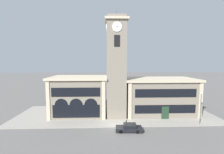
{
  "coord_description": "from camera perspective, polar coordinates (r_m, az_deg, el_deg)",
  "views": [
    {
      "loc": [
        -1.97,
        -25.99,
        11.76
      ],
      "look_at": [
        -0.97,
        3.55,
        8.87
      ],
      "focal_mm": 24.0,
      "sensor_mm": 36.0,
      "label": 1
    }
  ],
  "objects": [
    {
      "name": "bollard",
      "position": [
        28.92,
        5.45,
        -17.0
      ],
      "size": [
        0.18,
        0.18,
        1.06
      ],
      "color": "black",
      "rests_on": "sidewalk_kerb"
    },
    {
      "name": "sidewalk_kerb",
      "position": [
        34.85,
        1.46,
        -14.01
      ],
      "size": [
        43.35,
        13.55,
        0.15
      ],
      "color": "gray",
      "rests_on": "ground_plane"
    },
    {
      "name": "clock_tower",
      "position": [
        31.62,
        1.64,
        3.51
      ],
      "size": [
        4.7,
        4.7,
        22.32
      ],
      "color": "gray",
      "rests_on": "ground_plane"
    },
    {
      "name": "street_lamp",
      "position": [
        32.84,
        30.75,
        -8.68
      ],
      "size": [
        0.36,
        0.36,
        6.09
      ],
      "color": "#4C4C51",
      "rests_on": "sidewalk_kerb"
    },
    {
      "name": "ground_plane",
      "position": [
        28.6,
        2.31,
        -18.7
      ],
      "size": [
        300.0,
        300.0,
        0.0
      ],
      "primitive_type": "plane",
      "color": "#605E5B"
    },
    {
      "name": "town_hall_right_wing",
      "position": [
        36.4,
        17.42,
        -6.83
      ],
      "size": [
        16.07,
        8.7,
        8.15
      ],
      "color": "gray",
      "rests_on": "ground_plane"
    },
    {
      "name": "town_hall_left_wing",
      "position": [
        34.88,
        -12.23,
        -6.84
      ],
      "size": [
        12.46,
        8.7,
        8.61
      ],
      "color": "gray",
      "rests_on": "ground_plane"
    },
    {
      "name": "parked_car_near",
      "position": [
        27.14,
        6.56,
        -18.58
      ],
      "size": [
        4.56,
        2.06,
        1.28
      ],
      "rotation": [
        0.0,
        0.0,
        3.08
      ],
      "color": "black",
      "rests_on": "ground_plane"
    }
  ]
}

